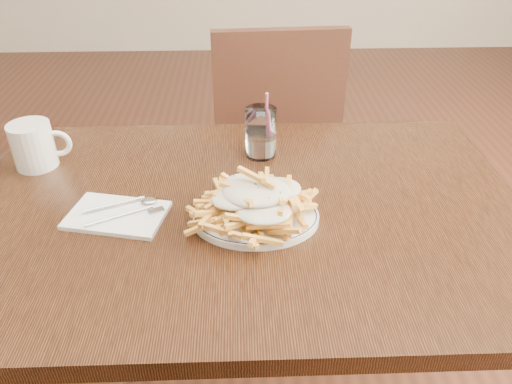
{
  "coord_description": "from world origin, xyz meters",
  "views": [
    {
      "loc": [
        -0.01,
        -0.87,
        1.36
      ],
      "look_at": [
        0.02,
        -0.06,
        0.82
      ],
      "focal_mm": 35.0,
      "sensor_mm": 36.0,
      "label": 1
    }
  ],
  "objects_px": {
    "table": "(245,234)",
    "water_glass": "(261,135)",
    "coffee_mug": "(34,145)",
    "chair_far": "(274,133)",
    "loaded_fries": "(256,197)",
    "fries_plate": "(256,217)"
  },
  "relations": [
    {
      "from": "table",
      "to": "water_glass",
      "type": "relative_size",
      "value": 7.19
    },
    {
      "from": "table",
      "to": "water_glass",
      "type": "distance_m",
      "value": 0.26
    },
    {
      "from": "water_glass",
      "to": "loaded_fries",
      "type": "bearing_deg",
      "value": -94.51
    },
    {
      "from": "chair_far",
      "to": "fries_plate",
      "type": "distance_m",
      "value": 0.87
    },
    {
      "from": "coffee_mug",
      "to": "chair_far",
      "type": "bearing_deg",
      "value": 43.78
    },
    {
      "from": "table",
      "to": "water_glass",
      "type": "bearing_deg",
      "value": 78.8
    },
    {
      "from": "fries_plate",
      "to": "water_glass",
      "type": "xyz_separation_m",
      "value": [
        0.02,
        0.28,
        0.04
      ]
    },
    {
      "from": "chair_far",
      "to": "water_glass",
      "type": "xyz_separation_m",
      "value": [
        -0.07,
        -0.55,
        0.27
      ]
    },
    {
      "from": "table",
      "to": "water_glass",
      "type": "height_order",
      "value": "water_glass"
    },
    {
      "from": "fries_plate",
      "to": "loaded_fries",
      "type": "relative_size",
      "value": 0.92
    },
    {
      "from": "chair_far",
      "to": "coffee_mug",
      "type": "bearing_deg",
      "value": -136.22
    },
    {
      "from": "water_glass",
      "to": "coffee_mug",
      "type": "relative_size",
      "value": 1.21
    },
    {
      "from": "fries_plate",
      "to": "table",
      "type": "bearing_deg",
      "value": 111.21
    },
    {
      "from": "loaded_fries",
      "to": "water_glass",
      "type": "height_order",
      "value": "water_glass"
    },
    {
      "from": "table",
      "to": "coffee_mug",
      "type": "distance_m",
      "value": 0.54
    },
    {
      "from": "loaded_fries",
      "to": "water_glass",
      "type": "xyz_separation_m",
      "value": [
        0.02,
        0.28,
        -0.0
      ]
    },
    {
      "from": "water_glass",
      "to": "fries_plate",
      "type": "bearing_deg",
      "value": -94.51
    },
    {
      "from": "table",
      "to": "loaded_fries",
      "type": "height_order",
      "value": "loaded_fries"
    },
    {
      "from": "loaded_fries",
      "to": "table",
      "type": "bearing_deg",
      "value": 111.21
    },
    {
      "from": "loaded_fries",
      "to": "coffee_mug",
      "type": "relative_size",
      "value": 2.24
    },
    {
      "from": "fries_plate",
      "to": "water_glass",
      "type": "relative_size",
      "value": 1.72
    },
    {
      "from": "table",
      "to": "loaded_fries",
      "type": "relative_size",
      "value": 3.88
    }
  ]
}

